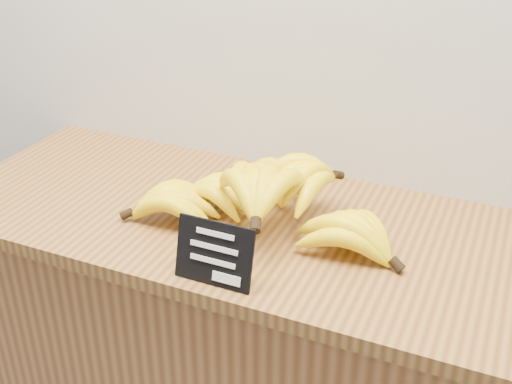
{
  "coord_description": "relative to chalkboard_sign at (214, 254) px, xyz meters",
  "views": [
    {
      "loc": [
        0.59,
        1.72,
        1.6
      ],
      "look_at": [
        0.16,
        2.7,
        1.02
      ],
      "focal_mm": 45.0,
      "sensor_mm": 36.0,
      "label": 1
    }
  ],
  "objects": [
    {
      "name": "counter_top",
      "position": [
        0.0,
        0.22,
        -0.07
      ],
      "size": [
        1.38,
        0.54,
        0.03
      ],
      "primitive_type": "cube",
      "color": "olive",
      "rests_on": "counter"
    },
    {
      "name": "banana_pile",
      "position": [
        -0.0,
        0.22,
        -0.0
      ],
      "size": [
        0.57,
        0.38,
        0.13
      ],
      "color": "#FFE70A",
      "rests_on": "counter_top"
    },
    {
      "name": "chalkboard_sign",
      "position": [
        0.0,
        0.0,
        0.0
      ],
      "size": [
        0.14,
        0.04,
        0.11
      ],
      "primitive_type": "cube",
      "rotation": [
        -0.26,
        0.0,
        0.0
      ],
      "color": "black",
      "rests_on": "counter_top"
    }
  ]
}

